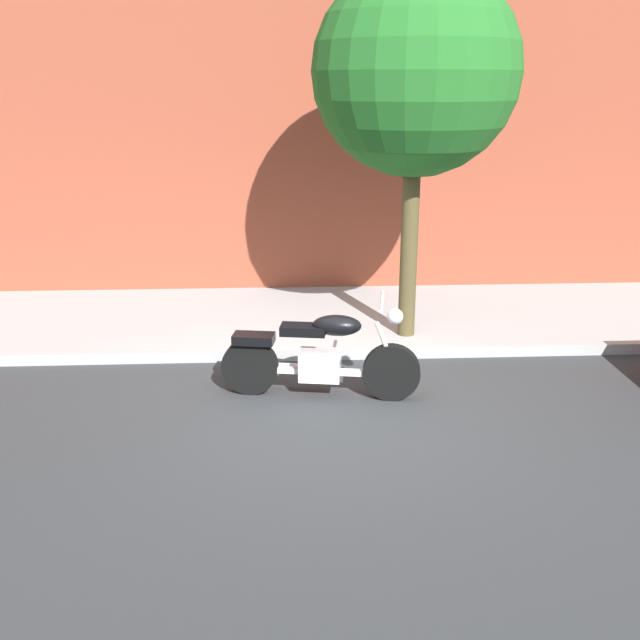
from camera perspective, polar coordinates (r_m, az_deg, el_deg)
The scene contains 5 objects.
ground_plane at distance 7.67m, azimuth 1.08°, elevation -7.13°, with size 60.00×60.00×0.00m, color #303335.
sidewalk at distance 10.36m, azimuth -0.05°, elevation 0.09°, with size 24.24×2.90×0.14m, color #A1A1A1.
building_facade at distance 11.56m, azimuth -0.52°, elevation 19.89°, with size 24.24×0.50×7.28m, color brown.
motorcycle at distance 7.87m, azimuth -0.01°, elevation -2.93°, with size 2.15×0.75×1.11m.
street_tree at distance 9.07m, azimuth 7.45°, elevation 18.54°, with size 2.45×2.45×4.61m.
Camera 1 is at (-0.51, -6.93, 3.26)m, focal length 41.15 mm.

